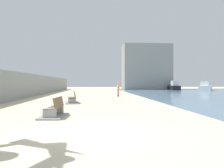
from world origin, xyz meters
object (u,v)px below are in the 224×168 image
(bench_far, at_px, (72,100))
(boat_nearest, at_px, (173,87))
(person_walking, at_px, (118,88))
(bench_near, at_px, (54,112))
(boat_far_left, at_px, (206,87))

(bench_far, bearing_deg, boat_nearest, 56.64)
(boat_nearest, bearing_deg, person_walking, -123.83)
(bench_far, height_order, person_walking, person_walking)
(person_walking, relative_size, boat_nearest, 0.29)
(bench_far, xyz_separation_m, boat_nearest, (20.21, 30.70, 0.58))
(bench_near, relative_size, bench_far, 0.98)
(person_walking, xyz_separation_m, boat_far_left, (20.59, 17.96, -0.27))
(bench_near, bearing_deg, boat_far_left, 52.13)
(bench_far, height_order, boat_nearest, boat_nearest)
(bench_near, xyz_separation_m, bench_far, (0.10, 7.14, 0.00))
(person_walking, distance_m, boat_far_left, 27.32)
(bench_near, distance_m, bench_far, 7.14)
(bench_far, relative_size, boat_nearest, 0.36)
(boat_nearest, bearing_deg, bench_near, -118.22)
(person_walking, height_order, boat_nearest, boat_nearest)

